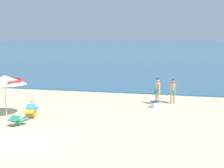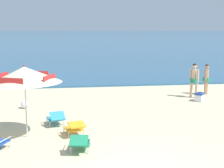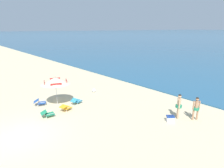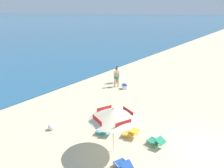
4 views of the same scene
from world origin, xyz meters
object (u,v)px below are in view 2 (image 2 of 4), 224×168
Objects in this scene: lounge_chair_beside_umbrella at (56,118)px; cooler_box at (200,97)px; person_standing_near_shore at (194,78)px; person_standing_beside at (206,77)px; beach_ball at (25,104)px; lounge_chair_facing_sea at (80,142)px; lounge_chair_under_umbrella at (75,127)px; beach_umbrella_striped_main at (25,75)px.

cooler_box is (6.67, 3.02, -0.07)m from lounge_chair_beside_umbrella.
person_standing_beside is (0.91, 0.60, -0.06)m from person_standing_near_shore.
person_standing_beside reaches higher than beach_ball.
lounge_chair_under_umbrella is at bearing 94.12° from lounge_chair_facing_sea.
lounge_chair_beside_umbrella is at bearing 115.76° from lounge_chair_under_umbrella.
person_standing_beside is at bearing 39.44° from lounge_chair_under_umbrella.
lounge_chair_beside_umbrella is 1.03× the size of lounge_chair_facing_sea.
lounge_chair_facing_sea is 8.93m from person_standing_near_shore.
person_standing_near_shore is at bearing 40.29° from lounge_chair_under_umbrella.
lounge_chair_under_umbrella is at bearing -64.24° from lounge_chair_beside_umbrella.
cooler_box is 8.05m from beach_ball.
lounge_chair_under_umbrella is 8.01m from person_standing_near_shore.
beach_ball is (-8.09, -1.12, -0.81)m from person_standing_near_shore.
person_standing_beside is (8.49, 5.69, -1.06)m from beach_umbrella_striped_main.
beach_ball is at bearing 116.65° from lounge_chair_beside_umbrella.
person_standing_beside is (7.62, 4.47, 0.66)m from lounge_chair_beside_umbrella.
beach_umbrella_striped_main is 2.27m from lounge_chair_under_umbrella.
lounge_chair_under_umbrella is at bearing -139.71° from person_standing_near_shore.
person_standing_beside reaches higher than cooler_box.
beach_umbrella_striped_main is 10.28m from person_standing_beside.
lounge_chair_beside_umbrella is 0.58× the size of person_standing_near_shore.
cooler_box is at bearing -123.39° from person_standing_beside.
lounge_chair_facing_sea is (0.10, -1.42, -0.00)m from lounge_chair_under_umbrella.
cooler_box is (-0.95, -1.45, -0.72)m from person_standing_beside.
beach_umbrella_striped_main is at bearing 137.02° from lounge_chair_facing_sea.
beach_umbrella_striped_main is 8.84m from cooler_box.
person_standing_near_shore is (6.09, 5.16, 0.71)m from lounge_chair_under_umbrella.
lounge_chair_under_umbrella is 0.97× the size of lounge_chair_beside_umbrella.
beach_ball is (-0.51, 3.98, -1.81)m from beach_umbrella_striped_main.
cooler_box is at bearing 1.93° from beach_ball.
lounge_chair_facing_sea is at bearing -68.92° from beach_ball.
person_standing_near_shore is (5.98, 6.58, 0.71)m from lounge_chair_facing_sea.
lounge_chair_beside_umbrella is at bearing 54.41° from beach_umbrella_striped_main.
cooler_box is at bearing -92.74° from person_standing_near_shore.
person_standing_beside is at bearing 30.40° from lounge_chair_beside_umbrella.
person_standing_near_shore is 4.87× the size of beach_ball.
person_standing_near_shore is 1.16m from cooler_box.
beach_umbrella_striped_main is 4.40m from beach_ball.
cooler_box is at bearing 29.38° from beach_umbrella_striped_main.
person_standing_beside is 9.20m from beach_ball.
beach_ball is (-9.00, -1.72, -0.75)m from person_standing_beside.
beach_umbrella_striped_main reaches higher than beach_ball.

